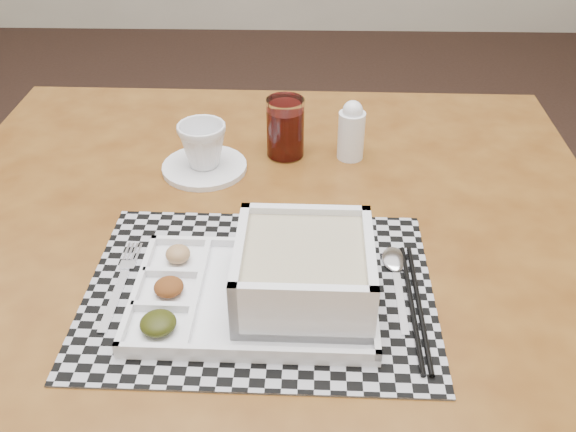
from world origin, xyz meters
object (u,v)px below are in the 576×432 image
Objects in this scene: serving_tray at (288,280)px; cup at (203,145)px; dining_table at (264,286)px; creamer_bottle at (351,131)px; juice_glass at (285,130)px.

serving_tray is 0.37m from cup.
dining_table is 3.48× the size of serving_tray.
creamer_bottle is (0.10, 0.39, 0.01)m from serving_tray.
creamer_bottle reaches higher than juice_glass.
creamer_bottle is at bearing 75.23° from serving_tray.
juice_glass is at bearing 25.23° from cup.
dining_table is at bearing -58.41° from cup.
cup is (-0.16, 0.34, 0.01)m from serving_tray.
cup is at bearing 114.87° from serving_tray.
creamer_bottle is (0.15, 0.26, 0.14)m from dining_table.
serving_tray is 2.90× the size of creamer_bottle.
serving_tray is at bearing -104.77° from creamer_bottle.
dining_table is 0.33m from creamer_bottle.
creamer_bottle is at bearing 61.22° from dining_table.
serving_tray is at bearing -87.78° from juice_glass.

